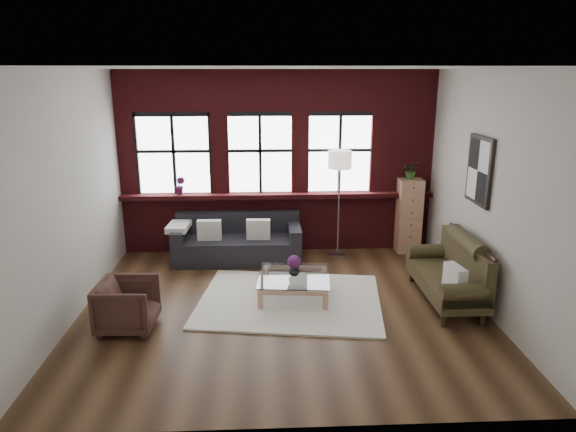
{
  "coord_description": "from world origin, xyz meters",
  "views": [
    {
      "loc": [
        -0.24,
        -6.5,
        3.16
      ],
      "look_at": [
        0.1,
        0.6,
        1.15
      ],
      "focal_mm": 32.0,
      "sensor_mm": 36.0,
      "label": 1
    }
  ],
  "objects_px": {
    "vintage_settee": "(446,271)",
    "floor_lamp": "(339,200)",
    "vase": "(294,270)",
    "drawer_chest": "(408,215)",
    "dark_sofa": "(238,238)",
    "coffee_table": "(294,286)",
    "armchair": "(128,306)"
  },
  "relations": [
    {
      "from": "dark_sofa",
      "to": "coffee_table",
      "type": "relative_size",
      "value": 2.15
    },
    {
      "from": "vintage_settee",
      "to": "coffee_table",
      "type": "height_order",
      "value": "vintage_settee"
    },
    {
      "from": "dark_sofa",
      "to": "floor_lamp",
      "type": "xyz_separation_m",
      "value": [
        1.76,
        0.14,
        0.62
      ]
    },
    {
      "from": "vintage_settee",
      "to": "vase",
      "type": "distance_m",
      "value": 2.14
    },
    {
      "from": "vintage_settee",
      "to": "drawer_chest",
      "type": "xyz_separation_m",
      "value": [
        0.04,
        2.15,
        0.21
      ]
    },
    {
      "from": "vintage_settee",
      "to": "coffee_table",
      "type": "relative_size",
      "value": 1.71
    },
    {
      "from": "floor_lamp",
      "to": "vintage_settee",
      "type": "bearing_deg",
      "value": -57.26
    },
    {
      "from": "armchair",
      "to": "coffee_table",
      "type": "relative_size",
      "value": 0.7
    },
    {
      "from": "vintage_settee",
      "to": "floor_lamp",
      "type": "xyz_separation_m",
      "value": [
        -1.25,
        1.95,
        0.55
      ]
    },
    {
      "from": "vintage_settee",
      "to": "floor_lamp",
      "type": "height_order",
      "value": "floor_lamp"
    },
    {
      "from": "vase",
      "to": "floor_lamp",
      "type": "height_order",
      "value": "floor_lamp"
    },
    {
      "from": "dark_sofa",
      "to": "armchair",
      "type": "distance_m",
      "value": 2.73
    },
    {
      "from": "drawer_chest",
      "to": "vintage_settee",
      "type": "bearing_deg",
      "value": -91.15
    },
    {
      "from": "coffee_table",
      "to": "vase",
      "type": "relative_size",
      "value": 6.02
    },
    {
      "from": "floor_lamp",
      "to": "vase",
      "type": "bearing_deg",
      "value": -117.36
    },
    {
      "from": "dark_sofa",
      "to": "coffee_table",
      "type": "distance_m",
      "value": 1.79
    },
    {
      "from": "dark_sofa",
      "to": "vintage_settee",
      "type": "xyz_separation_m",
      "value": [
        3.01,
        -1.81,
        0.07
      ]
    },
    {
      "from": "vase",
      "to": "drawer_chest",
      "type": "distance_m",
      "value": 2.89
    },
    {
      "from": "dark_sofa",
      "to": "floor_lamp",
      "type": "distance_m",
      "value": 1.87
    },
    {
      "from": "drawer_chest",
      "to": "floor_lamp",
      "type": "height_order",
      "value": "floor_lamp"
    },
    {
      "from": "drawer_chest",
      "to": "floor_lamp",
      "type": "relative_size",
      "value": 0.66
    },
    {
      "from": "dark_sofa",
      "to": "armchair",
      "type": "bearing_deg",
      "value": -117.67
    },
    {
      "from": "dark_sofa",
      "to": "vintage_settee",
      "type": "relative_size",
      "value": 1.26
    },
    {
      "from": "vintage_settee",
      "to": "vase",
      "type": "relative_size",
      "value": 10.27
    },
    {
      "from": "coffee_table",
      "to": "floor_lamp",
      "type": "height_order",
      "value": "floor_lamp"
    },
    {
      "from": "vintage_settee",
      "to": "coffee_table",
      "type": "distance_m",
      "value": 2.16
    },
    {
      "from": "coffee_table",
      "to": "drawer_chest",
      "type": "relative_size",
      "value": 0.75
    },
    {
      "from": "vintage_settee",
      "to": "floor_lamp",
      "type": "relative_size",
      "value": 0.85
    },
    {
      "from": "armchair",
      "to": "drawer_chest",
      "type": "distance_m",
      "value": 5.14
    },
    {
      "from": "dark_sofa",
      "to": "drawer_chest",
      "type": "relative_size",
      "value": 1.62
    },
    {
      "from": "dark_sofa",
      "to": "vase",
      "type": "xyz_separation_m",
      "value": [
        0.88,
        -1.54,
        0.02
      ]
    },
    {
      "from": "vase",
      "to": "floor_lamp",
      "type": "bearing_deg",
      "value": 62.64
    }
  ]
}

